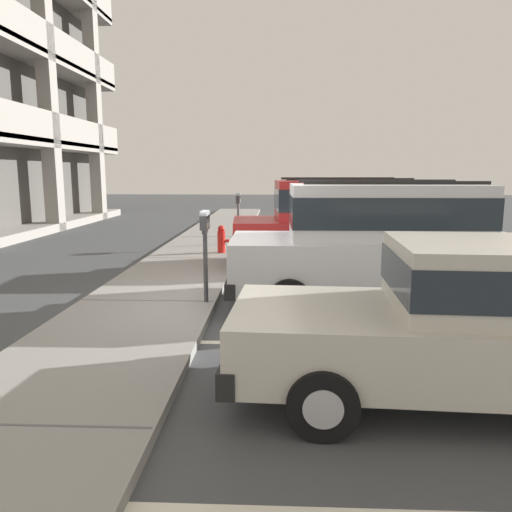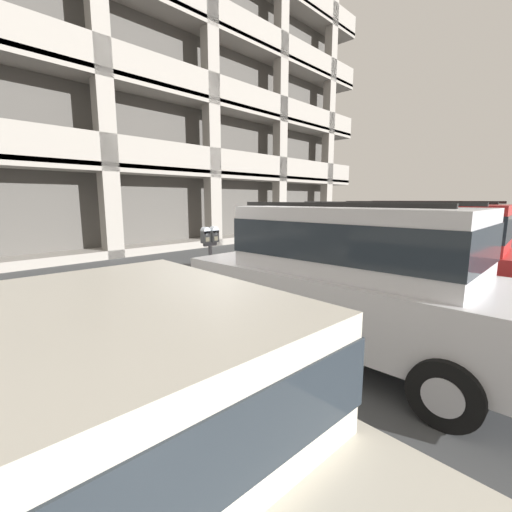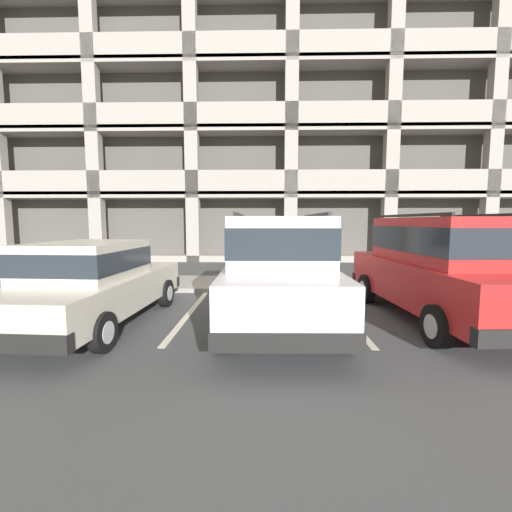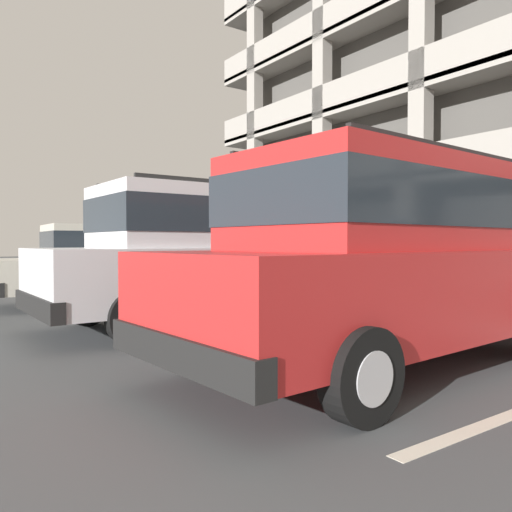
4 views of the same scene
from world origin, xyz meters
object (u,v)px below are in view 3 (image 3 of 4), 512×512
parking_meter_far (510,248)px  fire_hydrant (443,274)px  dark_hatchback (443,264)px  silver_suv (277,265)px  red_sedan (93,281)px  parking_garage (285,102)px  parking_meter_near (265,248)px

parking_meter_far → fire_hydrant: size_ratio=2.08×
dark_hatchback → fire_hydrant: size_ratio=6.99×
silver_suv → dark_hatchback: same height
silver_suv → red_sedan: 3.36m
silver_suv → parking_meter_far: 6.78m
silver_suv → parking_meter_far: (6.19, 2.75, 0.12)m
silver_suv → dark_hatchback: bearing=3.7°
red_sedan → parking_garage: parking_garage is taller
parking_garage → fire_hydrant: size_ratio=45.71×
silver_suv → parking_meter_far: bearing=23.4°
parking_meter_far → fire_hydrant: bearing=168.4°
silver_suv → parking_garage: bearing=85.6°
dark_hatchback → parking_meter_far: size_ratio=3.35×
silver_suv → dark_hatchback: size_ratio=0.98×
silver_suv → parking_meter_far: silver_suv is taller
silver_suv → red_sedan: (-3.34, -0.25, -0.27)m
dark_hatchback → parking_garage: parking_garage is taller
parking_meter_far → dark_hatchback: bearing=-140.3°
red_sedan → parking_garage: 17.88m
parking_meter_near → parking_meter_far: size_ratio=1.00×
red_sedan → parking_meter_near: parking_meter_near is taller
parking_meter_near → silver_suv: bearing=-85.5°
dark_hatchback → fire_hydrant: dark_hatchback is taller
parking_meter_near → fire_hydrant: bearing=3.5°
dark_hatchback → parking_garage: (-2.16, 14.79, 7.95)m
silver_suv → parking_meter_far: size_ratio=3.29×
parking_meter_near → dark_hatchback: bearing=-36.8°
red_sedan → parking_meter_far: 10.00m
parking_garage → fire_hydrant: parking_garage is taller
red_sedan → fire_hydrant: red_sedan is taller
red_sedan → silver_suv: bearing=7.4°
parking_meter_near → parking_garage: bearing=84.3°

